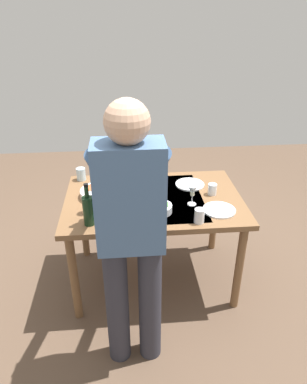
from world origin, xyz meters
TOP-DOWN VIEW (x-y plane):
  - ground_plane at (0.00, 0.00)m, footprint 6.00×6.00m
  - dining_table at (0.00, 0.00)m, footprint 1.32×0.87m
  - chair_near at (0.12, -0.82)m, footprint 0.40×0.40m
  - person_server at (0.19, 0.70)m, footprint 0.42×0.61m
  - wine_bottle at (0.45, 0.32)m, footprint 0.07×0.07m
  - wine_glass_left at (-0.27, 0.12)m, footprint 0.07×0.07m
  - wine_glass_right at (0.46, 0.17)m, footprint 0.07×0.07m
  - water_cup_near_left at (-0.45, -0.02)m, footprint 0.07×0.07m
  - water_cup_near_right at (-0.03, -0.13)m, footprint 0.07×0.07m
  - water_cup_far_left at (0.56, -0.36)m, footprint 0.07×0.07m
  - water_cup_far_right at (-0.27, 0.36)m, footprint 0.07×0.07m
  - serving_bowl_pasta at (0.39, -0.06)m, footprint 0.30×0.30m
  - side_bowl_salad at (-0.02, 0.20)m, footprint 0.18×0.18m
  - dinner_plate_near at (-0.44, 0.22)m, footprint 0.23×0.23m
  - dinner_plate_far at (-0.31, -0.19)m, footprint 0.23×0.23m
  - table_knife at (0.18, 0.12)m, footprint 0.05×0.20m
  - table_fork at (0.05, -0.28)m, footprint 0.05×0.18m

SIDE VIEW (x-z plane):
  - ground_plane at x=0.00m, z-range 0.00..0.00m
  - chair_near at x=0.12m, z-range 0.07..0.98m
  - dining_table at x=0.00m, z-range 0.30..1.07m
  - table_knife at x=0.18m, z-range 0.77..0.78m
  - table_fork at x=0.05m, z-range 0.77..0.78m
  - dinner_plate_near at x=-0.44m, z-range 0.77..0.79m
  - dinner_plate_far at x=-0.31m, z-range 0.77..0.79m
  - serving_bowl_pasta at x=0.39m, z-range 0.77..0.84m
  - side_bowl_salad at x=-0.02m, z-range 0.77..0.84m
  - water_cup_near_left at x=-0.45m, z-range 0.77..0.86m
  - water_cup_far_right at x=-0.27m, z-range 0.77..0.87m
  - water_cup_far_left at x=0.56m, z-range 0.77..0.88m
  - water_cup_near_right at x=-0.03m, z-range 0.77..0.88m
  - wine_glass_left at x=-0.27m, z-range 0.80..0.95m
  - wine_glass_right at x=0.46m, z-range 0.80..0.95m
  - wine_bottle at x=0.45m, z-range 0.74..1.03m
  - person_server at x=0.19m, z-range 0.12..1.81m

